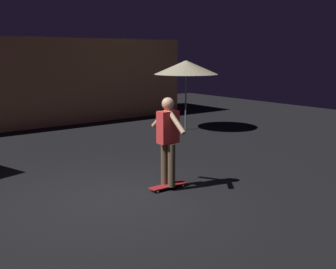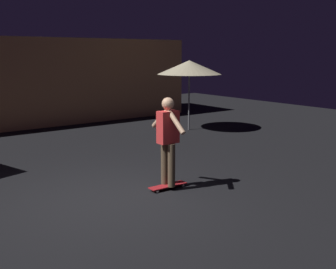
% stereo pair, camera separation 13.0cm
% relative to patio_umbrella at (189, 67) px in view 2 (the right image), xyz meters
% --- Properties ---
extents(ground_plane, '(28.00, 28.00, 0.00)m').
position_rel_patio_umbrella_xyz_m(ground_plane, '(-5.42, -4.32, -2.07)').
color(ground_plane, black).
extents(low_building, '(12.82, 3.19, 3.06)m').
position_rel_patio_umbrella_xyz_m(low_building, '(-4.11, 4.85, -0.54)').
color(low_building, tan).
rests_on(low_building, ground_plane).
extents(patio_umbrella, '(2.10, 2.10, 2.30)m').
position_rel_patio_umbrella_xyz_m(patio_umbrella, '(0.00, 0.00, 0.00)').
color(patio_umbrella, slate).
rests_on(patio_umbrella, ground_plane).
extents(skateboard_ridden, '(0.78, 0.23, 0.07)m').
position_rel_patio_umbrella_xyz_m(skateboard_ridden, '(-4.22, -4.44, -2.02)').
color(skateboard_ridden, '#AD1E23').
rests_on(skateboard_ridden, ground_plane).
extents(skater, '(0.38, 0.98, 1.67)m').
position_rel_patio_umbrella_xyz_m(skater, '(-4.22, -4.44, -1.04)').
color(skater, brown).
rests_on(skater, skateboard_ridden).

